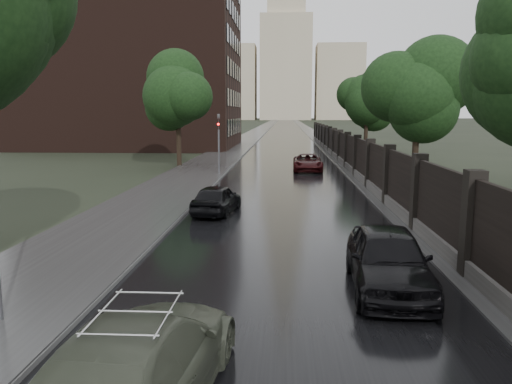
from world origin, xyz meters
name	(u,v)px	position (x,y,z in m)	size (l,w,h in m)	color
ground	(283,376)	(0.00, 0.00, 0.00)	(800.00, 800.00, 0.00)	black
road	(285,123)	(0.00, 190.00, 0.01)	(8.00, 420.00, 0.02)	black
sidewalk_left	(270,123)	(-6.00, 190.00, 0.08)	(4.00, 420.00, 0.16)	#2D2D2D
verge_right	(299,123)	(5.50, 190.00, 0.04)	(3.00, 420.00, 0.08)	#2D2D2D
fence_right	(344,153)	(4.60, 32.01, 1.01)	(0.45, 75.72, 2.70)	#383533
tree_left_far	(178,97)	(-8.00, 30.00, 5.24)	(4.25, 4.25, 7.39)	black
tree_right_b	(418,97)	(7.50, 22.00, 4.95)	(4.08, 4.08, 7.01)	black
tree_right_c	(367,103)	(7.50, 40.00, 4.95)	(4.08, 4.08, 7.01)	black
traffic_light	(219,139)	(-4.30, 24.99, 2.40)	(0.16, 0.32, 4.00)	#59595E
brick_building	(132,62)	(-18.00, 52.00, 10.00)	(24.00, 18.00, 20.00)	black
stalinist_tower	(286,55)	(0.00, 300.00, 38.38)	(92.00, 30.00, 159.00)	tan
volga_sedan	(138,365)	(-1.96, -1.08, 0.71)	(1.98, 4.87, 1.41)	#43483A
hatchback_left	(217,199)	(-2.76, 12.58, 0.61)	(1.44, 3.57, 1.22)	black
car_right_near	(388,259)	(2.39, 3.99, 0.73)	(1.73, 4.31, 1.47)	black
car_right_far	(308,163)	(1.60, 27.92, 0.61)	(2.01, 4.35, 1.21)	black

